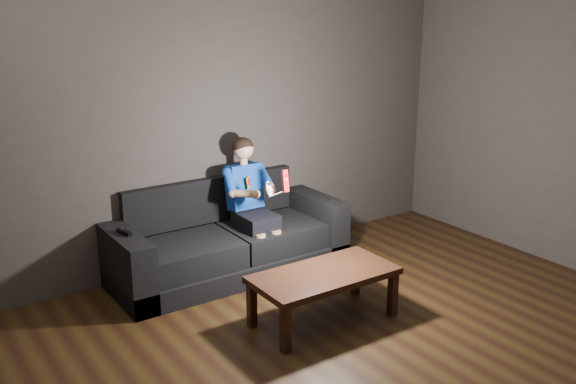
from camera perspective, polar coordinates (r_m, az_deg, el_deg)
back_wall at (r=5.63m, az=-6.76°, el=6.94°), size 5.00×0.04×2.70m
sofa at (r=5.64m, az=-5.60°, el=-4.54°), size 2.05×0.88×0.79m
child at (r=5.57m, az=-3.36°, el=-0.16°), size 0.44×0.54×1.08m
wii_remote_red at (r=5.21m, az=-0.25°, el=1.01°), size 0.05×0.07×0.18m
nunchuk_white at (r=5.15m, az=-1.73°, el=0.30°), size 0.06×0.09×0.14m
wii_remote_black at (r=5.12m, az=-14.36°, el=-3.48°), size 0.07×0.17×0.03m
coffee_table at (r=4.74m, az=3.21°, el=-7.70°), size 1.07×0.54×0.39m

